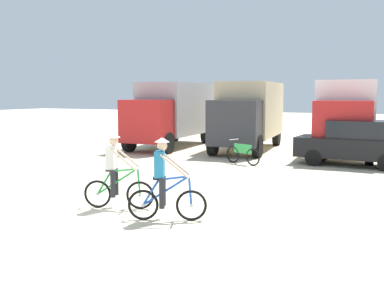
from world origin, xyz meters
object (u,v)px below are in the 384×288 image
cyclist_orange_shirt (116,174)px  cyclist_cowboy_hat (164,182)px  box_truck_avon_van (347,114)px  bicycle_spare (243,154)px  box_truck_grey_hauler (173,111)px  box_truck_tan_camper (249,112)px  sedan_parked (354,143)px

cyclist_orange_shirt → cyclist_cowboy_hat: 1.60m
box_truck_avon_van → bicycle_spare: (-3.33, -4.56, -1.48)m
box_truck_grey_hauler → cyclist_cowboy_hat: box_truck_grey_hauler is taller
box_truck_tan_camper → cyclist_cowboy_hat: box_truck_tan_camper is taller
box_truck_tan_camper → cyclist_cowboy_hat: bearing=-79.6°
box_truck_avon_van → bicycle_spare: size_ratio=4.24×
cyclist_cowboy_hat → box_truck_avon_van: bearing=79.9°
cyclist_cowboy_hat → cyclist_orange_shirt: bearing=165.4°
sedan_parked → cyclist_orange_shirt: bearing=-115.6°
box_truck_grey_hauler → cyclist_cowboy_hat: (6.38, -12.35, -1.03)m
sedan_parked → cyclist_cowboy_hat: size_ratio=2.36×
box_truck_tan_camper → box_truck_grey_hauler: bearing=-172.4°
sedan_parked → box_truck_avon_van: bearing=102.2°
box_truck_grey_hauler → sedan_parked: (9.31, -2.61, -0.99)m
box_truck_avon_van → cyclist_orange_shirt: box_truck_avon_van is taller
box_truck_grey_hauler → cyclist_orange_shirt: bearing=-68.0°
box_truck_avon_van → sedan_parked: (0.66, -3.04, -0.99)m
bicycle_spare → cyclist_orange_shirt: bearing=-93.6°
sedan_parked → cyclist_cowboy_hat: cyclist_cowboy_hat is taller
cyclist_cowboy_hat → box_truck_tan_camper: bearing=100.4°
box_truck_avon_van → cyclist_cowboy_hat: bearing=-100.1°
box_truck_grey_hauler → bicycle_spare: 6.90m
cyclist_orange_shirt → bicycle_spare: 7.84m
box_truck_grey_hauler → bicycle_spare: bearing=-37.8°
cyclist_orange_shirt → cyclist_cowboy_hat: size_ratio=1.00×
box_truck_tan_camper → box_truck_avon_van: size_ratio=1.01×
sedan_parked → bicycle_spare: bearing=-159.1°
box_truck_tan_camper → box_truck_avon_van: 4.63m
box_truck_avon_van → bicycle_spare: box_truck_avon_van is taller
box_truck_avon_van → cyclist_orange_shirt: (-3.82, -12.38, -1.03)m
box_truck_tan_camper → cyclist_orange_shirt: (0.82, -12.48, -1.03)m
box_truck_tan_camper → cyclist_cowboy_hat: size_ratio=3.81×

